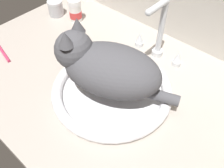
% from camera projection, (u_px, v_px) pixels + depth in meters
% --- Properties ---
extents(countertop, '(1.23, 0.69, 0.03)m').
position_uv_depth(countertop, '(123.00, 95.00, 0.77)').
color(countertop, '#ADA399').
rests_on(countertop, ground).
extents(backsplash_wall, '(1.23, 0.02, 0.35)m').
position_uv_depth(backsplash_wall, '(192.00, 6.00, 0.83)').
color(backsplash_wall, beige).
rests_on(backsplash_wall, ground).
extents(sink_basin, '(0.37, 0.37, 0.03)m').
position_uv_depth(sink_basin, '(112.00, 90.00, 0.74)').
color(sink_basin, white).
rests_on(sink_basin, countertop).
extents(faucet, '(0.19, 0.12, 0.22)m').
position_uv_depth(faucet, '(159.00, 35.00, 0.81)').
color(faucet, silver).
rests_on(faucet, countertop).
extents(cat, '(0.36, 0.27, 0.19)m').
position_uv_depth(cat, '(104.00, 66.00, 0.68)').
color(cat, '#4C4C51').
rests_on(cat, sink_basin).
extents(pill_bottle, '(0.05, 0.05, 0.09)m').
position_uv_depth(pill_bottle, '(75.00, 11.00, 0.99)').
color(pill_bottle, white).
rests_on(pill_bottle, countertop).
extents(metal_jar, '(0.06, 0.06, 0.06)m').
position_uv_depth(metal_jar, '(56.00, 8.00, 1.03)').
color(metal_jar, '#B2B5BA').
rests_on(metal_jar, countertop).
extents(toothbrush, '(0.18, 0.05, 0.02)m').
position_uv_depth(toothbrush, '(0.00, 47.00, 0.89)').
color(toothbrush, '#D83359').
rests_on(toothbrush, countertop).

